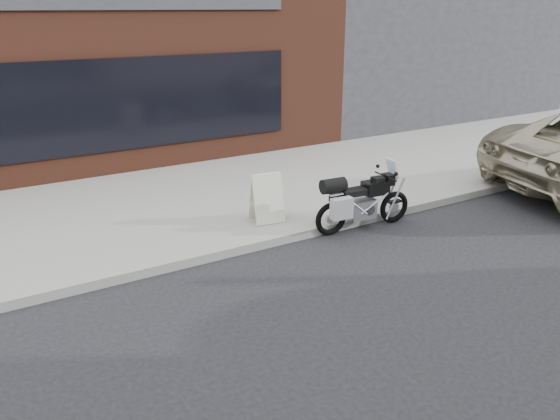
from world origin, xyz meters
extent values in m
plane|color=black|center=(0.00, 0.00, 0.00)|extent=(120.00, 120.00, 0.00)
cube|color=gray|center=(0.00, 7.00, 0.07)|extent=(44.00, 6.00, 0.15)
cube|color=#5E2D1E|center=(-2.00, 14.00, 2.25)|extent=(14.00, 10.00, 4.50)
cube|color=black|center=(-2.00, 8.97, 1.70)|extent=(10.00, 0.08, 2.00)
cube|color=#2D2C32|center=(10.00, 14.00, 3.00)|extent=(10.00, 10.00, 6.00)
torus|color=black|center=(1.05, 3.95, 0.29)|extent=(0.60, 0.14, 0.60)
torus|color=black|center=(2.38, 3.85, 0.29)|extent=(0.60, 0.14, 0.60)
cube|color=#B7B7BC|center=(1.67, 3.90, 0.37)|extent=(0.51, 0.31, 0.34)
cube|color=black|center=(1.94, 3.88, 0.73)|extent=(0.47, 0.32, 0.23)
cube|color=black|center=(1.49, 3.92, 0.71)|extent=(0.51, 0.29, 0.11)
cube|color=black|center=(1.18, 3.94, 0.64)|extent=(0.28, 0.22, 0.12)
cube|color=black|center=(2.21, 3.86, 0.85)|extent=(0.18, 0.23, 0.20)
cube|color=silver|center=(2.27, 3.86, 1.07)|extent=(0.15, 0.28, 0.30)
cylinder|color=black|center=(2.14, 3.87, 0.91)|extent=(0.08, 0.63, 0.03)
cube|color=#B7B7BC|center=(1.07, 3.95, 0.77)|extent=(0.27, 0.29, 0.03)
cube|color=gray|center=(1.09, 3.72, 0.55)|extent=(0.39, 0.19, 0.36)
cylinder|color=black|center=(1.07, 3.95, 0.89)|extent=(0.45, 0.28, 0.25)
cylinder|color=#B7B7BC|center=(1.33, 4.07, 0.31)|extent=(0.50, 0.11, 0.17)
cube|color=beige|center=(0.24, 4.69, 0.58)|extent=(0.57, 0.34, 0.86)
cube|color=beige|center=(0.27, 4.91, 0.58)|extent=(0.57, 0.34, 0.86)
camera|label=1|loc=(-4.14, -3.13, 3.74)|focal=35.00mm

